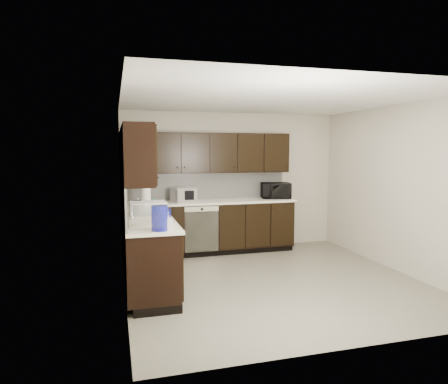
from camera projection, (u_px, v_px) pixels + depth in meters
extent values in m
plane|color=gray|center=(272.00, 280.00, 5.61)|extent=(4.00, 4.00, 0.00)
plane|color=white|center=(274.00, 99.00, 5.34)|extent=(4.00, 4.00, 0.00)
cube|color=#BCB4A0|center=(232.00, 181.00, 7.39)|extent=(4.00, 0.02, 2.50)
cube|color=#BCB4A0|center=(123.00, 197.00, 4.94)|extent=(0.02, 4.00, 2.50)
cube|color=#BCB4A0|center=(397.00, 188.00, 6.00)|extent=(0.02, 4.00, 2.50)
cube|color=#BCB4A0|center=(359.00, 215.00, 3.56)|extent=(4.00, 0.02, 2.50)
cube|color=black|center=(209.00, 228.00, 7.06)|extent=(3.00, 0.60, 0.90)
cube|color=black|center=(147.00, 252.00, 5.40)|extent=(0.60, 2.20, 0.90)
cube|color=black|center=(209.00, 250.00, 7.13)|extent=(3.00, 0.54, 0.10)
cube|color=black|center=(150.00, 280.00, 5.45)|extent=(0.54, 2.20, 0.10)
cube|color=white|center=(209.00, 202.00, 7.01)|extent=(3.03, 0.63, 0.04)
cube|color=white|center=(146.00, 218.00, 5.35)|extent=(0.63, 2.23, 0.04)
cube|color=beige|center=(206.00, 185.00, 7.25)|extent=(3.00, 0.02, 0.48)
cube|color=beige|center=(123.00, 197.00, 5.53)|extent=(0.02, 2.80, 0.48)
cube|color=black|center=(207.00, 153.00, 7.05)|extent=(3.00, 0.33, 0.70)
cube|color=black|center=(134.00, 154.00, 5.35)|extent=(0.33, 2.47, 0.70)
cube|color=beige|center=(202.00, 229.00, 6.72)|extent=(0.58, 0.02, 0.78)
cube|color=beige|center=(202.00, 209.00, 6.68)|extent=(0.58, 0.03, 0.08)
cylinder|color=black|center=(202.00, 209.00, 6.66)|extent=(0.04, 0.02, 0.04)
cube|color=beige|center=(150.00, 220.00, 5.06)|extent=(0.54, 0.82, 0.03)
cube|color=beige|center=(151.00, 229.00, 4.88)|extent=(0.42, 0.34, 0.16)
cube|color=beige|center=(148.00, 223.00, 5.26)|extent=(0.42, 0.34, 0.16)
cylinder|color=silver|center=(132.00, 211.00, 4.99)|extent=(0.03, 0.03, 0.26)
cylinder|color=silver|center=(135.00, 201.00, 4.99)|extent=(0.14, 0.02, 0.02)
cylinder|color=#B2B2B7|center=(151.00, 227.00, 4.88)|extent=(0.20, 0.20, 0.10)
imported|color=black|center=(276.00, 191.00, 7.31)|extent=(0.58, 0.46, 0.29)
imported|color=gray|center=(168.00, 221.00, 4.42)|extent=(0.10, 0.10, 0.21)
imported|color=gray|center=(138.00, 206.00, 5.52)|extent=(0.10, 0.10, 0.22)
cube|color=#BBBBBD|center=(184.00, 194.00, 6.86)|extent=(0.46, 0.40, 0.24)
cube|color=silver|center=(148.00, 209.00, 5.40)|extent=(0.50, 0.40, 0.18)
cylinder|color=#11159C|center=(160.00, 218.00, 4.39)|extent=(0.21, 0.21, 0.27)
cylinder|color=#0D927B|center=(155.00, 206.00, 5.69)|extent=(0.10, 0.10, 0.18)
cylinder|color=white|center=(146.00, 195.00, 6.35)|extent=(0.18, 0.18, 0.33)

